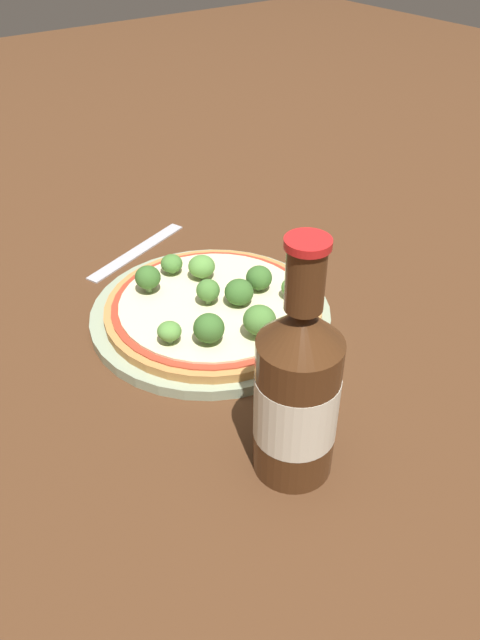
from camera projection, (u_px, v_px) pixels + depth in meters
ground_plane at (212, 325)px, 0.69m from camera, size 3.00×3.00×0.00m
plate at (211, 314)px, 0.69m from camera, size 0.26×0.26×0.01m
pizza at (213, 307)px, 0.68m from camera, size 0.24×0.24×0.01m
broccoli_floret_0 at (202, 266)px, 0.71m from camera, size 0.03×0.03×0.03m
broccoli_floret_1 at (148, 278)px, 0.68m from camera, size 0.03×0.03×0.03m
broccoli_floret_2 at (259, 278)px, 0.69m from camera, size 0.03×0.03×0.03m
broccoli_floret_3 at (259, 320)px, 0.62m from camera, size 0.03×0.03×0.03m
broccoli_floret_4 at (292, 288)px, 0.68m from camera, size 0.02×0.02×0.02m
broccoli_floret_5 at (169, 331)px, 0.61m from camera, size 0.02×0.02×0.02m
broccoli_floret_6 at (209, 328)px, 0.61m from camera, size 0.03×0.03×0.03m
broccoli_floret_7 at (169, 265)px, 0.71m from camera, size 0.03×0.03×0.02m
broccoli_floret_8 at (208, 291)px, 0.66m from camera, size 0.03×0.03×0.03m
broccoli_floret_9 at (239, 292)px, 0.67m from camera, size 0.03×0.03×0.03m
beer_bottle at (297, 392)px, 0.48m from camera, size 0.07×0.07×0.22m
fork at (137, 251)px, 0.81m from camera, size 0.08×0.17×0.00m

